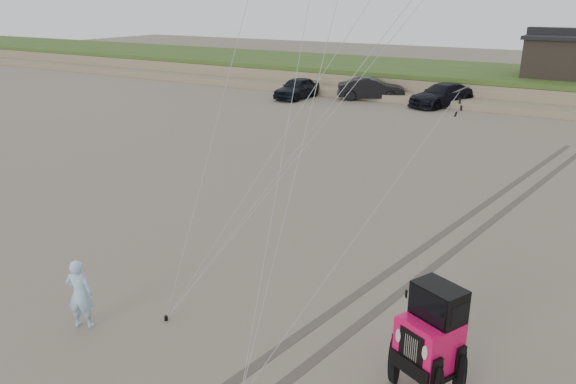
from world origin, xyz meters
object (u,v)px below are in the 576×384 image
at_px(truck_c, 442,95).
at_px(man, 80,294).
at_px(jeep, 428,352).
at_px(truck_a, 297,88).
at_px(truck_b, 371,89).
at_px(cabin, 574,55).

relative_size(truck_c, man, 3.19).
distance_m(truck_c, jeep, 30.65).
height_order(truck_a, jeep, jeep).
distance_m(jeep, man, 7.51).
distance_m(truck_a, truck_b, 5.41).
xyz_separation_m(truck_b, truck_c, (5.18, 0.14, -0.03)).
xyz_separation_m(truck_b, man, (6.61, -31.09, 0.03)).
bearing_deg(cabin, truck_a, -152.10).
bearing_deg(truck_c, man, -64.13).
distance_m(truck_b, man, 31.79).
bearing_deg(truck_a, truck_b, 24.55).
xyz_separation_m(jeep, man, (-7.28, -1.85, -0.05)).
xyz_separation_m(cabin, truck_b, (-12.27, -6.81, -2.44)).
height_order(truck_a, truck_b, truck_b).
relative_size(truck_b, truck_c, 0.92).
bearing_deg(man, cabin, -123.22).
xyz_separation_m(truck_c, jeep, (8.71, -29.38, 0.11)).
relative_size(jeep, man, 2.85).
xyz_separation_m(truck_b, jeep, (13.88, -29.24, 0.08)).
distance_m(truck_a, truck_c, 10.36).
bearing_deg(man, truck_a, -92.95).
height_order(truck_b, jeep, jeep).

